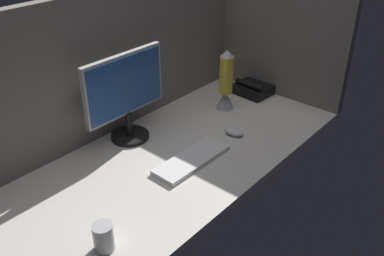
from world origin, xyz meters
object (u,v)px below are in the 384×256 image
Objects in this scene: mouse at (234,132)px; keyboard at (192,160)px; monitor at (126,93)px; lava_lamp at (226,84)px; mug_steel at (104,237)px; desk_phone at (253,89)px.

keyboard is at bearing 172.65° from mouse.
monitor is 56.97cm from lava_lamp.
mouse is (33.97, -36.33, -21.24)cm from monitor.
mug_steel reaches higher than desk_phone.
monitor reaches higher than mug_steel.
desk_phone is at bearing -3.93° from lava_lamp.
lava_lamp is 26.28cm from desk_phone.
mug_steel is 0.49× the size of desk_phone.
mouse is at bearing -46.93° from monitor.
desk_phone reaches higher than keyboard.
desk_phone is (77.92, -17.75, -19.75)cm from monitor.
mug_steel is 111.30cm from lava_lamp.
mouse reaches higher than keyboard.
mug_steel is (-56.58, -11.10, 3.96)cm from keyboard.
keyboard is 30.15cm from mouse.
keyboard is at bearing -158.47° from lava_lamp.
desk_phone is (74.09, 18.08, 2.19)cm from keyboard.
monitor is 4.54× the size of mouse.
mouse is 30.76cm from lava_lamp.
monitor is at bearing 96.96° from keyboard.
mouse is 47.74cm from desk_phone.
mouse is at bearing -134.51° from lava_lamp.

